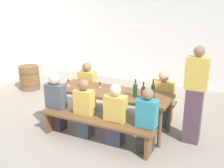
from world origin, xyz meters
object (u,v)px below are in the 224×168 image
at_px(tasting_table, 112,95).
at_px(wine_bottle_1, 153,91).
at_px(wine_glass_0, 68,80).
at_px(standing_host, 195,97).
at_px(seated_guest_near_3, 147,122).
at_px(seated_guest_far_0, 87,88).
at_px(bench_near, 95,124).
at_px(bench_far, 126,99).
at_px(seated_guest_near_2, 115,116).
at_px(seated_guest_far_1, 163,100).
at_px(seated_guest_near_1, 84,110).
at_px(wine_glass_1, 85,81).
at_px(seated_guest_near_0, 56,103).
at_px(wine_bottle_2, 135,90).
at_px(wine_barrel, 30,78).
at_px(wine_bottle_0, 143,92).
at_px(wine_glass_2, 100,83).

xyz_separation_m(tasting_table, wine_bottle_1, (0.81, -0.00, 0.21)).
xyz_separation_m(wine_glass_0, standing_host, (2.45, 0.22, -0.04)).
xyz_separation_m(seated_guest_near_3, seated_guest_far_0, (-1.77, 1.06, -0.00)).
xyz_separation_m(tasting_table, bench_near, (0.00, -0.68, -0.31)).
bearing_deg(bench_far, seated_guest_near_2, -74.90).
bearing_deg(seated_guest_near_2, seated_guest_far_1, -26.27).
distance_m(bench_far, seated_guest_near_2, 1.26).
xyz_separation_m(bench_near, seated_guest_near_2, (0.33, 0.15, 0.16)).
height_order(seated_guest_near_2, standing_host, standing_host).
relative_size(seated_guest_near_1, seated_guest_far_0, 0.98).
distance_m(wine_glass_1, seated_guest_near_0, 0.71).
relative_size(bench_near, seated_guest_far_1, 1.91).
bearing_deg(wine_bottle_2, seated_guest_far_0, 156.35).
bearing_deg(seated_guest_far_1, seated_guest_near_0, -59.19).
xyz_separation_m(wine_bottle_2, wine_glass_0, (-1.45, -0.01, -0.00)).
bearing_deg(wine_barrel, wine_glass_1, -23.25).
height_order(wine_glass_1, seated_guest_far_0, seated_guest_far_0).
bearing_deg(wine_glass_0, seated_guest_far_0, 83.94).
xyz_separation_m(seated_guest_near_0, seated_guest_far_1, (1.78, 1.06, 0.00)).
xyz_separation_m(bench_far, wine_bottle_2, (0.50, -0.75, 0.51)).
bearing_deg(seated_guest_far_0, wine_glass_0, -6.06).
xyz_separation_m(seated_guest_near_1, seated_guest_near_2, (0.62, -0.00, -0.01)).
height_order(seated_guest_far_0, standing_host, standing_host).
height_order(wine_bottle_0, seated_guest_near_0, seated_guest_near_0).
distance_m(bench_far, wine_bottle_2, 1.04).
distance_m(bench_far, seated_guest_near_1, 1.26).
height_order(wine_glass_0, seated_guest_near_0, seated_guest_near_0).
xyz_separation_m(wine_glass_1, seated_guest_near_1, (0.31, -0.53, -0.35)).
xyz_separation_m(wine_glass_1, seated_guest_far_0, (-0.27, 0.53, -0.35)).
bearing_deg(tasting_table, wine_glass_0, -175.16).
bearing_deg(wine_glass_1, wine_bottle_2, -4.07).
bearing_deg(bench_near, wine_glass_2, 112.27).
relative_size(bench_near, standing_host, 1.26).
height_order(tasting_table, seated_guest_near_2, seated_guest_near_2).
xyz_separation_m(wine_bottle_0, standing_host, (0.85, 0.22, -0.03)).
xyz_separation_m(bench_near, wine_bottle_0, (0.65, 0.60, 0.50)).
bearing_deg(wine_barrel, seated_guest_far_0, -13.95).
bearing_deg(seated_guest_near_2, wine_glass_1, 60.22).
bearing_deg(wine_barrel, wine_bottle_0, -17.10).
xyz_separation_m(wine_bottle_0, seated_guest_near_2, (-0.33, -0.45, -0.34)).
distance_m(wine_bottle_0, seated_guest_near_2, 0.66).
bearing_deg(seated_guest_near_2, wine_bottle_0, -35.78).
relative_size(bench_near, seated_guest_near_2, 1.98).
distance_m(seated_guest_near_3, seated_guest_far_1, 1.06).
bearing_deg(seated_guest_near_0, standing_host, -74.59).
relative_size(bench_near, wine_glass_2, 15.62).
height_order(wine_bottle_2, seated_guest_near_3, seated_guest_near_3).
relative_size(tasting_table, wine_bottle_0, 7.46).
distance_m(wine_bottle_2, seated_guest_near_1, 0.98).
xyz_separation_m(seated_guest_far_0, standing_host, (2.38, -0.39, 0.31)).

